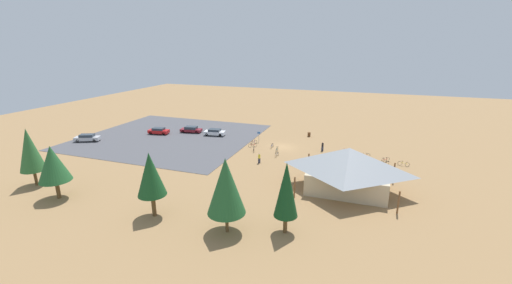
# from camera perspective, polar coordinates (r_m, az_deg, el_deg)

# --- Properties ---
(ground) EXTENTS (160.00, 160.00, 0.00)m
(ground) POSITION_cam_1_polar(r_m,az_deg,el_deg) (60.58, 4.68, -0.92)
(ground) COLOR #937047
(ground) RESTS_ON ground
(parking_lot_asphalt) EXTENTS (34.25, 32.02, 0.05)m
(parking_lot_asphalt) POSITION_cam_1_polar(r_m,az_deg,el_deg) (69.62, -14.94, 0.94)
(parking_lot_asphalt) COLOR #4C4C51
(parking_lot_asphalt) RESTS_ON ground
(bike_pavilion) EXTENTS (12.31, 9.81, 5.78)m
(bike_pavilion) POSITION_cam_1_polar(r_m,az_deg,el_deg) (43.73, 16.00, -4.21)
(bike_pavilion) COLOR #C6B28E
(bike_pavilion) RESTS_ON ground
(trash_bin) EXTENTS (0.60, 0.60, 0.90)m
(trash_bin) POSITION_cam_1_polar(r_m,az_deg,el_deg) (68.16, 9.38, 1.33)
(trash_bin) COLOR brown
(trash_bin) RESTS_ON ground
(lot_sign) EXTENTS (0.56, 0.08, 2.20)m
(lot_sign) POSITION_cam_1_polar(r_m,az_deg,el_deg) (63.16, 0.51, 1.22)
(lot_sign) COLOR #99999E
(lot_sign) RESTS_ON ground
(pine_west) EXTENTS (2.44, 2.44, 7.67)m
(pine_west) POSITION_cam_1_polar(r_m,az_deg,el_deg) (32.16, 5.37, -8.43)
(pine_west) COLOR brown
(pine_west) RESTS_ON ground
(pine_east) EXTENTS (3.75, 3.75, 6.87)m
(pine_east) POSITION_cam_1_polar(r_m,az_deg,el_deg) (46.33, -32.32, -3.27)
(pine_east) COLOR brown
(pine_east) RESTS_ON ground
(pine_far_east) EXTENTS (3.14, 3.14, 8.01)m
(pine_far_east) POSITION_cam_1_polar(r_m,az_deg,el_deg) (52.25, -35.18, -1.14)
(pine_far_east) COLOR brown
(pine_far_east) RESTS_ON ground
(pine_center) EXTENTS (3.15, 3.15, 7.50)m
(pine_center) POSITION_cam_1_polar(r_m,az_deg,el_deg) (36.80, -18.18, -5.48)
(pine_center) COLOR brown
(pine_center) RESTS_ON ground
(pine_midwest) EXTENTS (3.91, 3.91, 8.02)m
(pine_midwest) POSITION_cam_1_polar(r_m,az_deg,el_deg) (32.17, -5.36, -7.78)
(pine_midwest) COLOR brown
(pine_midwest) RESTS_ON ground
(bicycle_red_edge_north) EXTENTS (1.33, 1.23, 0.79)m
(bicycle_red_edge_north) POSITION_cam_1_polar(r_m,az_deg,el_deg) (56.88, 21.94, -2.94)
(bicycle_red_edge_north) COLOR black
(bicycle_red_edge_north) RESTS_ON ground
(bicycle_yellow_lone_east) EXTENTS (1.75, 0.49, 0.82)m
(bicycle_yellow_lone_east) POSITION_cam_1_polar(r_m,az_deg,el_deg) (56.16, 24.68, -3.53)
(bicycle_yellow_lone_east) COLOR black
(bicycle_yellow_lone_east) RESTS_ON ground
(bicycle_silver_near_sign) EXTENTS (0.74, 1.60, 0.82)m
(bicycle_silver_near_sign) POSITION_cam_1_polar(r_m,az_deg,el_deg) (57.95, -0.41, -1.31)
(bicycle_silver_near_sign) COLOR black
(bicycle_silver_near_sign) RESTS_ON ground
(bicycle_teal_front_row) EXTENTS (0.48, 1.80, 0.89)m
(bicycle_teal_front_row) POSITION_cam_1_polar(r_m,az_deg,el_deg) (57.71, 3.71, -1.41)
(bicycle_teal_front_row) COLOR black
(bicycle_teal_front_row) RESTS_ON ground
(bicycle_purple_yard_right) EXTENTS (0.77, 1.59, 0.87)m
(bicycle_purple_yard_right) POSITION_cam_1_polar(r_m,az_deg,el_deg) (62.07, -0.39, -0.05)
(bicycle_purple_yard_right) COLOR black
(bicycle_purple_yard_right) RESTS_ON ground
(bicycle_green_lone_west) EXTENTS (1.56, 0.98, 0.87)m
(bicycle_green_lone_west) POSITION_cam_1_polar(r_m,az_deg,el_deg) (56.08, 18.69, -2.86)
(bicycle_green_lone_west) COLOR black
(bicycle_green_lone_west) RESTS_ON ground
(bicycle_blue_yard_left) EXTENTS (0.48, 1.67, 0.87)m
(bicycle_blue_yard_left) POSITION_cam_1_polar(r_m,az_deg,el_deg) (59.99, 2.88, -0.68)
(bicycle_blue_yard_left) COLOR black
(bicycle_blue_yard_left) RESTS_ON ground
(bicycle_orange_near_porch) EXTENTS (1.56, 0.73, 0.79)m
(bicycle_orange_near_porch) POSITION_cam_1_polar(r_m,az_deg,el_deg) (58.04, 18.80, -2.24)
(bicycle_orange_near_porch) COLOR black
(bicycle_orange_near_porch) RESTS_ON ground
(bicycle_black_trailside) EXTENTS (1.39, 0.94, 0.85)m
(bicycle_black_trailside) POSITION_cam_1_polar(r_m,az_deg,el_deg) (55.27, 21.82, -3.50)
(bicycle_black_trailside) COLOR black
(bicycle_black_trailside) RESTS_ON ground
(bicycle_white_by_bin) EXTENTS (0.48, 1.66, 0.74)m
(bicycle_white_by_bin) POSITION_cam_1_polar(r_m,az_deg,el_deg) (55.37, 3.73, -2.25)
(bicycle_white_by_bin) COLOR black
(bicycle_white_by_bin) RESTS_ON ground
(bicycle_red_yard_front) EXTENTS (1.41, 1.12, 0.83)m
(bicycle_red_yard_front) POSITION_cam_1_polar(r_m,az_deg,el_deg) (60.31, -0.61, -0.57)
(bicycle_red_yard_front) COLOR black
(bicycle_red_yard_front) RESTS_ON ground
(car_silver_near_entry) EXTENTS (4.99, 3.48, 1.42)m
(car_silver_near_entry) POSITION_cam_1_polar(r_m,az_deg,el_deg) (72.01, -27.72, 0.67)
(car_silver_near_entry) COLOR #BCBCC1
(car_silver_near_entry) RESTS_ON parking_lot_asphalt
(car_red_second_row) EXTENTS (4.54, 2.41, 1.36)m
(car_red_second_row) POSITION_cam_1_polar(r_m,az_deg,el_deg) (72.08, -16.86, 1.90)
(car_red_second_row) COLOR red
(car_red_second_row) RESTS_ON parking_lot_asphalt
(car_maroon_back_corner) EXTENTS (4.80, 2.52, 1.32)m
(car_maroon_back_corner) POSITION_cam_1_polar(r_m,az_deg,el_deg) (71.68, -11.42, 2.20)
(car_maroon_back_corner) COLOR maroon
(car_maroon_back_corner) RESTS_ON parking_lot_asphalt
(car_white_end_stall) EXTENTS (4.56, 2.47, 1.37)m
(car_white_end_stall) POSITION_cam_1_polar(r_m,az_deg,el_deg) (68.46, -7.33, 1.74)
(car_white_end_stall) COLOR white
(car_white_end_stall) RESTS_ON parking_lot_asphalt
(visitor_by_pavilion) EXTENTS (0.36, 0.38, 1.66)m
(visitor_by_pavilion) POSITION_cam_1_polar(r_m,az_deg,el_deg) (52.14, 0.58, -2.84)
(visitor_by_pavilion) COLOR #2D3347
(visitor_by_pavilion) RESTS_ON ground
(visitor_crossing_yard) EXTENTS (0.36, 0.36, 1.79)m
(visitor_crossing_yard) POSITION_cam_1_polar(r_m,az_deg,el_deg) (56.31, 15.34, -1.88)
(visitor_crossing_yard) COLOR #2D3347
(visitor_crossing_yard) RESTS_ON ground
(visitor_near_lot) EXTENTS (0.38, 0.36, 1.72)m
(visitor_near_lot) POSITION_cam_1_polar(r_m,az_deg,el_deg) (59.17, 11.70, -0.75)
(visitor_near_lot) COLOR #2D3347
(visitor_near_lot) RESTS_ON ground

